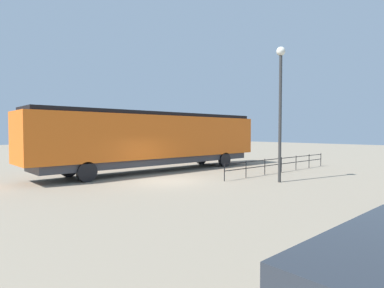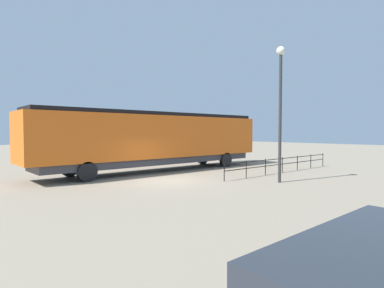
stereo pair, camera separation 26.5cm
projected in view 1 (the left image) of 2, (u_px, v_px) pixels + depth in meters
The scene contains 4 objects.
ground_plane at pixel (166, 181), 17.28m from camera, with size 120.00×120.00×0.00m, color gray.
locomotive at pixel (163, 138), 21.86m from camera, with size 2.93×17.26×4.03m.
lamp_post at pixel (280, 93), 16.66m from camera, with size 0.47×0.47×7.22m.
platform_fence at pixel (281, 162), 20.96m from camera, with size 0.05×11.40×1.02m.
Camera 1 is at (13.70, -10.47, 2.72)m, focal length 29.31 mm.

